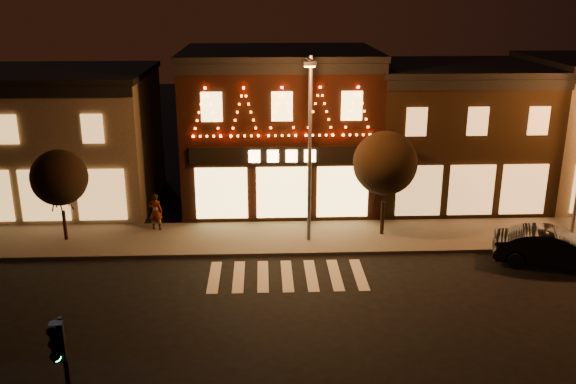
{
  "coord_description": "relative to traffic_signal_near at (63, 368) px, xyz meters",
  "views": [
    {
      "loc": [
        -0.95,
        -19.59,
        11.29
      ],
      "look_at": [
        0.04,
        4.0,
        3.65
      ],
      "focal_mm": 39.13,
      "sensor_mm": 36.0,
      "label": 1
    }
  ],
  "objects": [
    {
      "name": "dark_sedan",
      "position": [
        16.92,
        11.56,
        -2.26
      ],
      "size": [
        5.16,
        3.17,
        1.61
      ],
      "primitive_type": "imported",
      "rotation": [
        0.0,
        0.0,
        1.24
      ],
      "color": "black",
      "rests_on": "ground"
    },
    {
      "name": "building_right_a",
      "position": [
        15.07,
        21.01,
        0.7
      ],
      "size": [
        9.2,
        8.28,
        7.5
      ],
      "color": "black",
      "rests_on": "ground"
    },
    {
      "name": "sidewalk_far",
      "position": [
        7.57,
        15.02,
        -2.99
      ],
      "size": [
        44.0,
        4.0,
        0.15
      ],
      "primitive_type": "cube",
      "color": "#47423D",
      "rests_on": "ground"
    },
    {
      "name": "building_pulp",
      "position": [
        5.57,
        20.99,
        1.1
      ],
      "size": [
        10.2,
        8.34,
        8.3
      ],
      "color": "black",
      "rests_on": "ground"
    },
    {
      "name": "streetlamp_mid",
      "position": [
        6.7,
        14.33,
        2.06
      ],
      "size": [
        0.56,
        1.94,
        8.47
      ],
      "rotation": [
        0.0,
        0.0,
        0.11
      ],
      "color": "#59595E",
      "rests_on": "sidewalk_far"
    },
    {
      "name": "pedestrian",
      "position": [
        -0.58,
        16.2,
        -2.0
      ],
      "size": [
        0.74,
        0.56,
        1.83
      ],
      "primitive_type": "imported",
      "rotation": [
        0.0,
        0.0,
        2.94
      ],
      "color": "gray",
      "rests_on": "sidewalk_far"
    },
    {
      "name": "tree_right",
      "position": [
        10.27,
        15.18,
        0.58
      ],
      "size": [
        2.98,
        2.98,
        4.99
      ],
      "rotation": [
        0.0,
        0.0,
        0.03
      ],
      "color": "black",
      "rests_on": "sidewalk_far"
    },
    {
      "name": "tree_left",
      "position": [
        -4.62,
        15.09,
        0.09
      ],
      "size": [
        2.57,
        2.57,
        4.29
      ],
      "rotation": [
        0.0,
        0.0,
        0.23
      ],
      "color": "black",
      "rests_on": "sidewalk_far"
    },
    {
      "name": "traffic_signal_near",
      "position": [
        0.0,
        0.0,
        0.0
      ],
      "size": [
        0.34,
        0.43,
        4.13
      ],
      "rotation": [
        0.0,
        0.0,
        0.21
      ],
      "color": "black",
      "rests_on": "sidewalk_near"
    },
    {
      "name": "building_left",
      "position": [
        -7.43,
        21.01,
        0.6
      ],
      "size": [
        12.2,
        8.28,
        7.3
      ],
      "color": "#6D624D",
      "rests_on": "ground"
    },
    {
      "name": "ground",
      "position": [
        5.57,
        7.02,
        -3.06
      ],
      "size": [
        120.0,
        120.0,
        0.0
      ],
      "primitive_type": "plane",
      "color": "black",
      "rests_on": "ground"
    }
  ]
}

